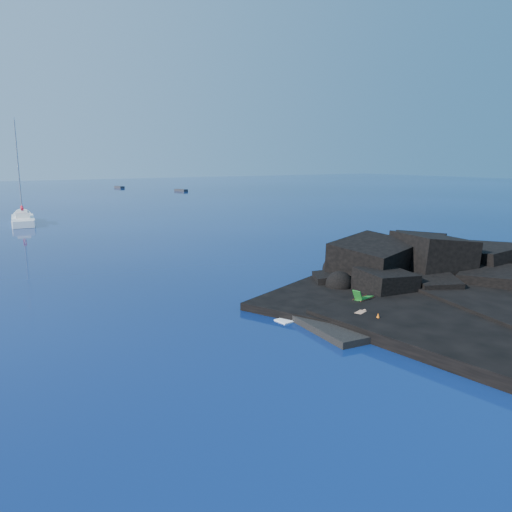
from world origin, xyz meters
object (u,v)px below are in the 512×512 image
Objects in this scene: deck_chair at (364,295)px; sunbather at (360,314)px; sailboat at (23,224)px; distant_boat_b at (181,191)px; marker_cone at (378,318)px; distant_boat_a at (119,188)px.

deck_chair is 2.68m from sunbather.
sailboat is 53.80m from deck_chair.
sailboat reaches higher than sunbather.
deck_chair is at bearing -122.02° from distant_boat_b.
sailboat is 9.41× the size of deck_chair.
sunbather is at bearing 93.62° from marker_cone.
distant_boat_b is at bearing 55.29° from sailboat.
marker_cone is at bearing -106.48° from sunbather.
sailboat reaches higher than distant_boat_a.
distant_boat_a is at bearing 57.70° from sunbather.
sunbather is 0.43× the size of distant_boat_b.
sunbather is 0.43× the size of distant_boat_a.
sunbather is 3.59× the size of marker_cone.
sailboat reaches higher than deck_chair.
deck_chair reaches higher than sunbather.
sailboat is at bearing 79.07° from sunbather.
sunbather is at bearing -109.35° from distant_boat_a.
deck_chair is 3.52m from marker_cone.
marker_cone is 0.12× the size of distant_boat_a.
deck_chair reaches higher than marker_cone.
deck_chair reaches higher than distant_boat_a.
marker_cone reaches higher than sunbather.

